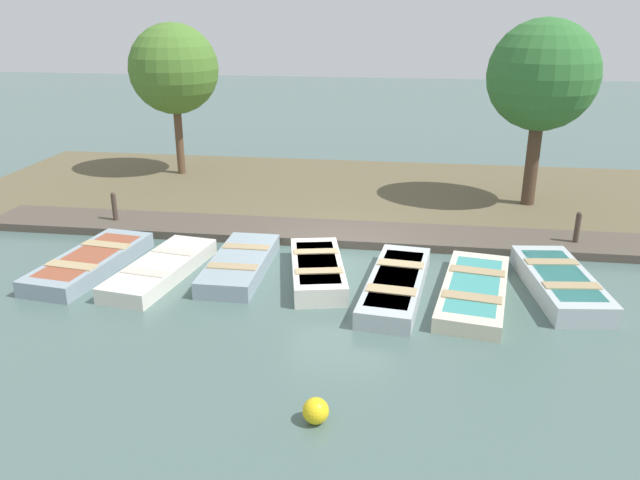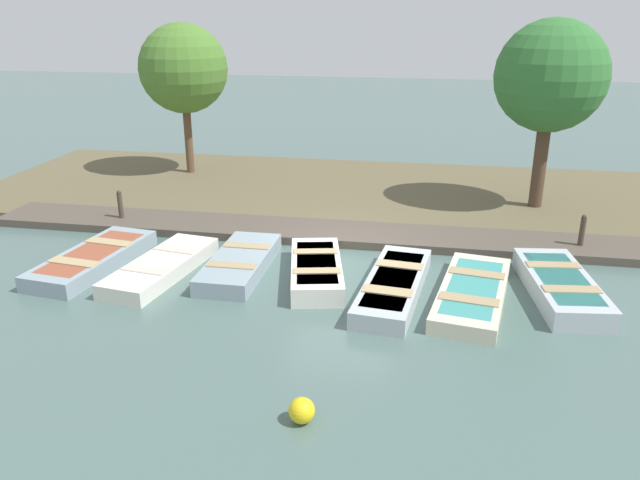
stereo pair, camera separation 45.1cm
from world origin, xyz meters
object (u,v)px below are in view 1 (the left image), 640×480
(rowboat_3, at_px, (317,270))
(park_tree_left, at_px, (542,76))
(rowboat_2, at_px, (240,264))
(rowboat_0, at_px, (90,262))
(mooring_post_far, at_px, (577,231))
(rowboat_4, at_px, (396,284))
(rowboat_6, at_px, (560,283))
(rowboat_1, at_px, (161,269))
(buoy, at_px, (316,411))
(rowboat_5, at_px, (474,290))
(park_tree_far_left, at_px, (174,69))
(mooring_post_near, at_px, (115,210))

(rowboat_3, relative_size, park_tree_left, 0.58)
(rowboat_2, xyz_separation_m, park_tree_left, (-5.67, 7.03, 3.55))
(rowboat_0, height_order, mooring_post_far, mooring_post_far)
(rowboat_4, distance_m, rowboat_6, 3.35)
(rowboat_1, relative_size, buoy, 8.93)
(rowboat_3, xyz_separation_m, rowboat_5, (0.48, 3.26, -0.05))
(rowboat_2, height_order, rowboat_5, rowboat_2)
(rowboat_2, height_order, rowboat_4, rowboat_4)
(mooring_post_far, bearing_deg, rowboat_0, -75.61)
(buoy, bearing_deg, rowboat_2, -154.10)
(rowboat_6, distance_m, park_tree_far_left, 13.78)
(rowboat_4, height_order, rowboat_6, rowboat_6)
(rowboat_5, height_order, buoy, buoy)
(rowboat_5, height_order, mooring_post_far, mooring_post_far)
(rowboat_0, distance_m, mooring_post_near, 2.92)
(rowboat_1, xyz_separation_m, rowboat_3, (-0.34, 3.38, 0.04))
(rowboat_3, relative_size, rowboat_4, 0.83)
(buoy, bearing_deg, rowboat_4, 167.48)
(rowboat_1, bearing_deg, mooring_post_near, -131.92)
(rowboat_0, relative_size, mooring_post_near, 3.60)
(rowboat_6, bearing_deg, buoy, -47.94)
(rowboat_1, relative_size, mooring_post_far, 3.49)
(mooring_post_far, bearing_deg, rowboat_6, -19.04)
(rowboat_2, xyz_separation_m, rowboat_6, (0.10, 6.75, 0.03))
(rowboat_3, bearing_deg, mooring_post_near, -126.05)
(rowboat_4, xyz_separation_m, mooring_post_far, (-3.05, 4.20, 0.30))
(rowboat_1, distance_m, rowboat_6, 8.39)
(rowboat_3, height_order, park_tree_far_left, park_tree_far_left)
(rowboat_3, distance_m, park_tree_left, 8.61)
(rowboat_4, relative_size, mooring_post_near, 3.79)
(rowboat_6, relative_size, buoy, 8.75)
(rowboat_0, height_order, park_tree_left, park_tree_left)
(rowboat_3, height_order, mooring_post_near, mooring_post_near)
(buoy, bearing_deg, mooring_post_far, 145.32)
(park_tree_far_left, bearing_deg, rowboat_5, 47.73)
(rowboat_1, height_order, park_tree_far_left, park_tree_far_left)
(rowboat_3, xyz_separation_m, mooring_post_far, (-2.58, 5.89, 0.27))
(rowboat_0, relative_size, buoy, 9.22)
(park_tree_far_left, bearing_deg, mooring_post_near, 0.78)
(rowboat_6, bearing_deg, rowboat_0, -95.41)
(rowboat_5, relative_size, park_tree_left, 0.69)
(park_tree_far_left, bearing_deg, rowboat_0, 5.65)
(rowboat_4, relative_size, park_tree_far_left, 0.72)
(rowboat_1, relative_size, mooring_post_near, 3.49)
(mooring_post_far, bearing_deg, rowboat_3, -66.31)
(rowboat_3, bearing_deg, rowboat_6, 78.34)
(rowboat_6, height_order, mooring_post_near, mooring_post_near)
(rowboat_0, xyz_separation_m, rowboat_4, (0.24, 6.75, 0.00))
(buoy, bearing_deg, park_tree_far_left, -152.69)
(rowboat_0, xyz_separation_m, rowboat_3, (-0.23, 5.06, 0.03))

